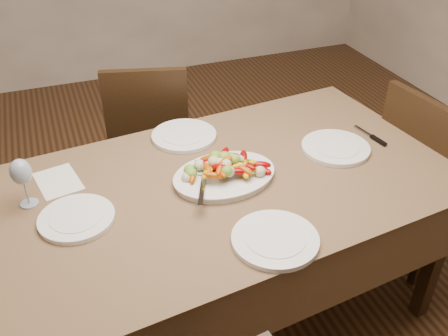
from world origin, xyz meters
TOP-DOWN VIEW (x-y plane):
  - floor at (0.00, 0.00)m, footprint 6.00×6.00m
  - dining_table at (-0.01, 0.07)m, footprint 1.94×1.24m
  - chair_far at (-0.09, 1.00)m, footprint 0.51×0.51m
  - chair_right at (1.11, 0.10)m, footprint 0.46×0.46m
  - serving_platter at (-0.00, 0.08)m, footprint 0.43×0.34m
  - roasted_vegetables at (-0.00, 0.08)m, footprint 0.35×0.26m
  - serving_spoon at (-0.06, 0.04)m, footprint 0.28×0.16m
  - plate_left at (-0.58, 0.03)m, footprint 0.27×0.27m
  - plate_right at (0.52, 0.12)m, footprint 0.29×0.29m
  - plate_far at (-0.06, 0.45)m, footprint 0.29×0.29m
  - plate_near at (0.03, -0.31)m, footprint 0.29×0.29m
  - wine_glass at (-0.73, 0.19)m, footprint 0.08×0.08m
  - menu_card at (-0.62, 0.30)m, footprint 0.19×0.24m
  - table_knife at (0.73, 0.15)m, footprint 0.05×0.20m

SIDE VIEW (x-z plane):
  - floor at x=0.00m, z-range 0.00..0.00m
  - dining_table at x=-0.01m, z-range 0.00..0.76m
  - chair_far at x=-0.09m, z-range 0.00..0.95m
  - chair_right at x=1.11m, z-range 0.00..0.95m
  - menu_card at x=-0.62m, z-range 0.76..0.76m
  - table_knife at x=0.73m, z-range 0.76..0.77m
  - plate_left at x=-0.58m, z-range 0.76..0.78m
  - plate_right at x=0.52m, z-range 0.76..0.78m
  - plate_far at x=-0.06m, z-range 0.76..0.78m
  - plate_near at x=0.03m, z-range 0.76..0.78m
  - serving_platter at x=0.00m, z-range 0.76..0.78m
  - serving_spoon at x=-0.06m, z-range 0.79..0.82m
  - roasted_vegetables at x=0.00m, z-range 0.78..0.87m
  - wine_glass at x=-0.73m, z-range 0.76..0.96m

